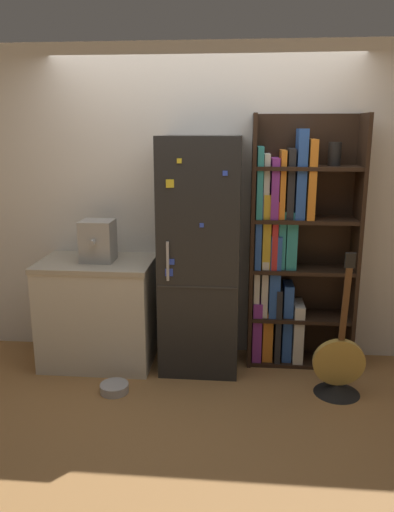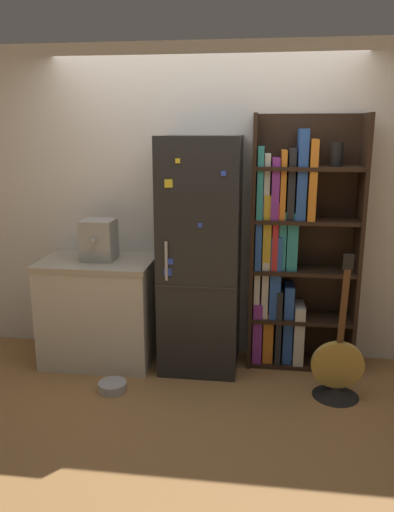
{
  "view_description": "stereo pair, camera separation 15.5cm",
  "coord_description": "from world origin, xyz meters",
  "px_view_note": "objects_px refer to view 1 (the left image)",
  "views": [
    {
      "loc": [
        0.33,
        -3.7,
        1.92
      ],
      "look_at": [
        -0.03,
        0.15,
        0.94
      ],
      "focal_mm": 35.0,
      "sensor_mm": 36.0,
      "label": 1
    },
    {
      "loc": [
        0.48,
        -3.68,
        1.92
      ],
      "look_at": [
        -0.03,
        0.15,
        0.94
      ],
      "focal_mm": 35.0,
      "sensor_mm": 36.0,
      "label": 2
    }
  ],
  "objects_px": {
    "refrigerator": "(200,256)",
    "bookshelf": "(289,251)",
    "espresso_machine": "(98,241)",
    "guitar": "(338,373)",
    "pet_bowl": "(114,387)"
  },
  "relations": [
    {
      "from": "refrigerator",
      "to": "espresso_machine",
      "type": "bearing_deg",
      "value": -178.72
    },
    {
      "from": "refrigerator",
      "to": "bookshelf",
      "type": "xyz_separation_m",
      "value": [
        0.71,
        0.15,
        0.02
      ]
    },
    {
      "from": "espresso_machine",
      "to": "guitar",
      "type": "xyz_separation_m",
      "value": [
        1.89,
        -0.38,
        -0.88
      ]
    },
    {
      "from": "bookshelf",
      "to": "refrigerator",
      "type": "bearing_deg",
      "value": -168.29
    },
    {
      "from": "espresso_machine",
      "to": "bookshelf",
      "type": "bearing_deg",
      "value": 6.15
    },
    {
      "from": "refrigerator",
      "to": "bookshelf",
      "type": "bearing_deg",
      "value": 11.71
    },
    {
      "from": "espresso_machine",
      "to": "guitar",
      "type": "distance_m",
      "value": 2.12
    },
    {
      "from": "bookshelf",
      "to": "guitar",
      "type": "height_order",
      "value": "bookshelf"
    },
    {
      "from": "guitar",
      "to": "refrigerator",
      "type": "bearing_deg",
      "value": 159.38
    },
    {
      "from": "espresso_machine",
      "to": "pet_bowl",
      "type": "bearing_deg",
      "value": -66.42
    },
    {
      "from": "refrigerator",
      "to": "guitar",
      "type": "xyz_separation_m",
      "value": [
        1.06,
        -0.4,
        -0.77
      ]
    },
    {
      "from": "refrigerator",
      "to": "pet_bowl",
      "type": "bearing_deg",
      "value": -138.47
    },
    {
      "from": "refrigerator",
      "to": "espresso_machine",
      "type": "relative_size",
      "value": 5.66
    },
    {
      "from": "guitar",
      "to": "pet_bowl",
      "type": "bearing_deg",
      "value": -175.36
    },
    {
      "from": "refrigerator",
      "to": "pet_bowl",
      "type": "distance_m",
      "value": 1.21
    }
  ]
}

